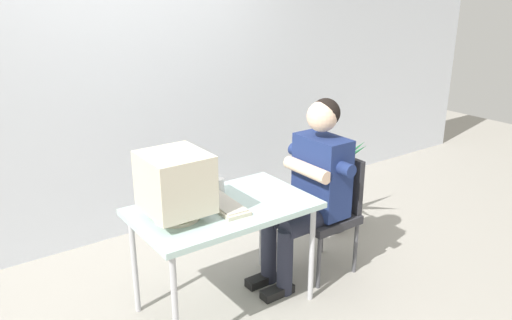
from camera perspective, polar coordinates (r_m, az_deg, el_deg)
ground_plane at (r=3.53m, az=-3.40°, el=-15.83°), size 12.00×12.00×0.00m
wall_back at (r=4.30m, az=-10.63°, el=11.87°), size 8.00×0.10×3.00m
desk at (r=3.20m, az=-3.63°, el=-6.09°), size 1.12×0.68×0.72m
crt_monitor at (r=2.95m, az=-8.97°, el=-2.55°), size 0.36×0.38×0.40m
keyboard at (r=3.17m, az=-3.82°, el=-4.86°), size 0.18×0.46×0.03m
office_chair at (r=3.74m, az=8.14°, el=-5.25°), size 0.42×0.42×0.86m
person_seated at (r=3.54m, az=6.25°, el=-2.60°), size 0.68×0.60×1.30m
potted_plant at (r=4.44m, az=8.22°, el=-3.80°), size 0.69×0.65×0.88m
desk_mug at (r=3.36m, az=-4.26°, el=-2.81°), size 0.08×0.09×0.09m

